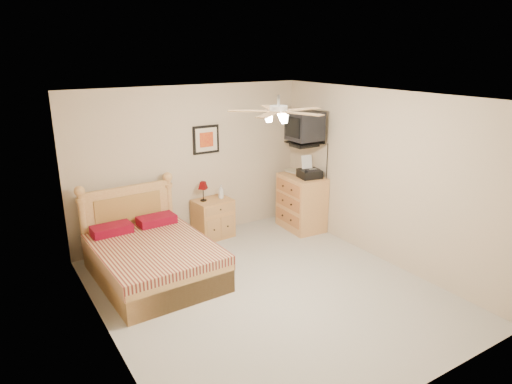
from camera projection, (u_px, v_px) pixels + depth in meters
floor at (267, 291)px, 5.96m from camera, size 4.50×4.50×0.00m
ceiling at (269, 97)px, 5.22m from camera, size 4.00×4.50×0.04m
wall_back at (191, 163)px, 7.41m from camera, size 4.00×0.04×2.50m
wall_front at (418, 273)px, 3.77m from camera, size 4.00×0.04×2.50m
wall_left at (102, 234)px, 4.57m from camera, size 0.04×4.50×2.50m
wall_right at (383, 177)px, 6.61m from camera, size 0.04×4.50×2.50m
bed at (152, 237)px, 6.12m from camera, size 1.49×1.92×1.21m
nightstand at (213, 218)px, 7.61m from camera, size 0.64×0.50×0.65m
table_lamp at (203, 191)px, 7.42m from camera, size 0.19×0.19×0.33m
lotion_bottle at (221, 192)px, 7.55m from camera, size 0.10×0.10×0.23m
framed_picture at (206, 140)px, 7.42m from camera, size 0.46×0.04×0.46m
dresser at (301, 202)px, 7.94m from camera, size 0.61×0.84×0.95m
fax_machine at (310, 167)px, 7.64m from camera, size 0.40×0.42×0.36m
magazine_lower at (290, 173)px, 7.96m from camera, size 0.21×0.27×0.02m
magazine_upper at (290, 171)px, 7.98m from camera, size 0.26×0.30×0.02m
wall_tv at (312, 128)px, 7.39m from camera, size 0.56×0.46×0.58m
ceiling_fan at (278, 111)px, 5.10m from camera, size 1.14×1.14×0.28m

